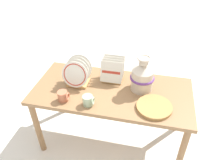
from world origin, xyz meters
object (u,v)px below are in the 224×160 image
object	(u,v)px
dish_rack_round_plates	(77,74)
wicker_charger_stack	(154,107)
mug_sage_glaze	(88,100)
mug_terracotta_glaze	(63,96)
dish_rack_square_plates	(113,72)
ceramic_vase	(142,76)

from	to	relation	value
dish_rack_round_plates	wicker_charger_stack	xyz separation A→B (m)	(0.71, -0.18, -0.10)
wicker_charger_stack	mug_sage_glaze	distance (m)	0.54
mug_sage_glaze	mug_terracotta_glaze	world-z (taller)	same
dish_rack_square_plates	mug_terracotta_glaze	distance (m)	0.51
wicker_charger_stack	mug_terracotta_glaze	distance (m)	0.76
dish_rack_round_plates	mug_sage_glaze	size ratio (longest dim) A/B	2.73
dish_rack_round_plates	wicker_charger_stack	size ratio (longest dim) A/B	0.88
ceramic_vase	mug_sage_glaze	world-z (taller)	ceramic_vase
dish_rack_round_plates	mug_terracotta_glaze	xyz separation A→B (m)	(-0.04, -0.24, -0.07)
dish_rack_round_plates	wicker_charger_stack	world-z (taller)	dish_rack_round_plates
dish_rack_round_plates	mug_terracotta_glaze	distance (m)	0.25
wicker_charger_stack	ceramic_vase	bearing A→B (deg)	119.61
ceramic_vase	mug_terracotta_glaze	bearing A→B (deg)	-154.61
dish_rack_round_plates	wicker_charger_stack	distance (m)	0.74
ceramic_vase	dish_rack_round_plates	world-z (taller)	ceramic_vase
dish_rack_square_plates	wicker_charger_stack	xyz separation A→B (m)	(0.42, -0.32, -0.07)
dish_rack_square_plates	mug_sage_glaze	xyz separation A→B (m)	(-0.12, -0.39, -0.04)
mug_sage_glaze	dish_rack_round_plates	bearing A→B (deg)	125.85
dish_rack_square_plates	ceramic_vase	bearing A→B (deg)	-17.13
ceramic_vase	mug_sage_glaze	xyz separation A→B (m)	(-0.40, -0.30, -0.10)
ceramic_vase	wicker_charger_stack	bearing A→B (deg)	-60.39
wicker_charger_stack	mug_terracotta_glaze	size ratio (longest dim) A/B	3.10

